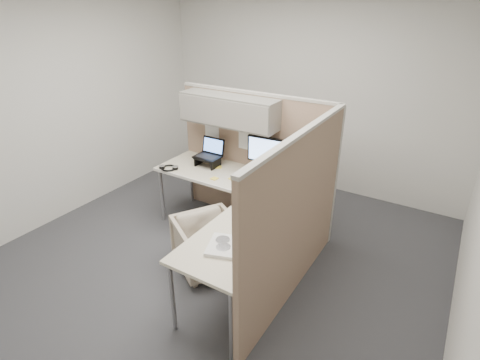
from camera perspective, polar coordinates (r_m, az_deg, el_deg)
The scene contains 20 objects.
ground at distance 4.24m, azimuth -2.99°, elevation -11.36°, with size 4.50×4.50×0.00m, color #353539.
partition_back at distance 4.44m, azimuth 0.46°, elevation 6.59°, with size 2.00×0.36×1.63m.
partition_right at distance 3.37m, azimuth 8.80°, elevation -5.59°, with size 0.07×2.03×1.63m.
desk at distance 3.89m, azimuth -0.65°, elevation -2.92°, with size 2.00×1.98×0.73m.
office_chair at distance 3.91m, azimuth -4.95°, elevation -9.40°, with size 0.61×0.57×0.63m, color beige.
monitor_left at distance 4.21m, azimuth 3.95°, elevation 4.06°, with size 0.44×0.20×0.47m.
monitor_right at distance 3.89m, azimuth 9.35°, elevation 1.88°, with size 0.39×0.27×0.47m.
laptop_station at distance 4.56m, azimuth -4.77°, elevation 3.73°, with size 0.31×0.27×0.32m.
keyboard at distance 3.97m, azimuth 2.89°, elevation -1.45°, with size 0.49×0.16×0.02m, color black.
mouse at distance 3.85m, azimuth 5.97°, elevation -2.39°, with size 0.09×0.06×0.03m, color black.
travel_mug at distance 4.15m, azimuth 5.88°, elevation 0.71°, with size 0.07×0.07×0.16m.
soda_can_green at distance 3.69m, azimuth 8.24°, elevation -3.14°, with size 0.07×0.07×0.12m, color black.
soda_can_silver at distance 3.99m, azimuth 7.06°, elevation -0.69°, with size 0.07×0.07×0.12m, color #1E3FA5.
sticky_note_c at distance 4.52m, azimuth -3.28°, elevation 1.95°, with size 0.08×0.08×0.01m, color yellow.
sticky_note_d at distance 4.23m, azimuth -1.15°, elevation 0.22°, with size 0.08×0.08×0.01m, color yellow.
sticky_note_b at distance 4.05m, azimuth -0.26°, elevation -0.99°, with size 0.08×0.08×0.01m, color yellow.
sticky_note_a at distance 4.24m, azimuth -3.93°, elevation 0.23°, with size 0.08×0.08×0.01m, color yellow.
headphones at distance 4.55m, azimuth -10.82°, elevation 1.83°, with size 0.24×0.24×0.03m.
paper_stack at distance 3.10m, azimuth -2.55°, elevation -9.98°, with size 0.33×0.37×0.03m.
desk_clock at distance 3.33m, azimuth 3.36°, elevation -6.54°, with size 0.09×0.10×0.10m.
Camera 1 is at (1.96, -2.76, 2.55)m, focal length 28.00 mm.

